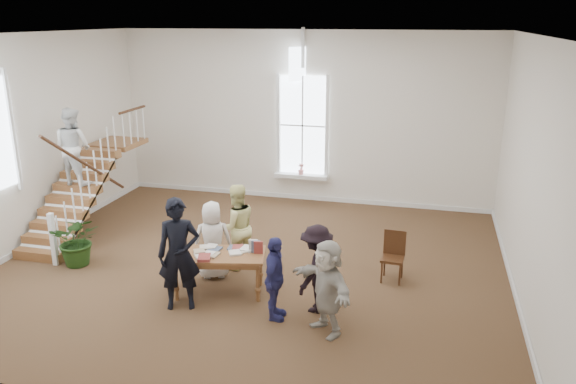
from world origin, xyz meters
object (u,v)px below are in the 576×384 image
(woman_cluster_a, at_px, (275,279))
(library_table, at_px, (219,258))
(police_officer, at_px, (179,254))
(woman_cluster_c, at_px, (327,287))
(person_yellow, at_px, (236,227))
(floor_plant, at_px, (78,240))
(woman_cluster_b, at_px, (316,269))
(side_chair, at_px, (393,253))
(elderly_woman, at_px, (213,240))

(woman_cluster_a, bearing_deg, library_table, 59.98)
(police_officer, distance_m, woman_cluster_c, 2.58)
(person_yellow, relative_size, floor_plant, 1.64)
(person_yellow, bearing_deg, woman_cluster_c, 99.69)
(woman_cluster_c, bearing_deg, woman_cluster_a, -147.51)
(library_table, height_order, floor_plant, floor_plant)
(police_officer, xyz_separation_m, floor_plant, (-2.73, 1.09, -0.45))
(library_table, height_order, woman_cluster_c, woman_cluster_c)
(woman_cluster_b, distance_m, side_chair, 1.94)
(elderly_woman, bearing_deg, side_chair, 169.88)
(elderly_woman, bearing_deg, police_officer, 62.66)
(woman_cluster_c, xyz_separation_m, side_chair, (0.88, 2.17, -0.24))
(woman_cluster_a, bearing_deg, woman_cluster_b, -55.87)
(woman_cluster_c, height_order, side_chair, woman_cluster_c)
(police_officer, height_order, woman_cluster_a, police_officer)
(floor_plant, bearing_deg, woman_cluster_a, -13.56)
(woman_cluster_a, height_order, side_chair, woman_cluster_a)
(floor_plant, bearing_deg, woman_cluster_b, -6.98)
(woman_cluster_a, bearing_deg, woman_cluster_c, -105.27)
(police_officer, height_order, elderly_woman, police_officer)
(woman_cluster_b, height_order, floor_plant, woman_cluster_b)
(library_table, distance_m, woman_cluster_c, 2.28)
(woman_cluster_a, xyz_separation_m, floor_plant, (-4.40, 1.06, -0.19))
(person_yellow, relative_size, woman_cluster_c, 1.11)
(library_table, xyz_separation_m, police_officer, (-0.45, -0.65, 0.29))
(woman_cluster_a, height_order, woman_cluster_b, woman_cluster_b)
(woman_cluster_a, xyz_separation_m, woman_cluster_c, (0.90, -0.20, 0.06))
(police_officer, height_order, side_chair, police_officer)
(person_yellow, height_order, woman_cluster_c, person_yellow)
(elderly_woman, xyz_separation_m, woman_cluster_b, (2.17, -0.77, 0.01))
(woman_cluster_c, xyz_separation_m, floor_plant, (-5.30, 1.26, -0.25))
(woman_cluster_c, height_order, floor_plant, woman_cluster_c)
(police_officer, bearing_deg, woman_cluster_a, -20.36)
(side_chair, bearing_deg, elderly_woman, -163.27)
(woman_cluster_a, relative_size, woman_cluster_b, 0.94)
(elderly_woman, bearing_deg, floor_plant, -19.49)
(person_yellow, bearing_deg, elderly_woman, 20.33)
(woman_cluster_b, height_order, woman_cluster_c, woman_cluster_c)
(woman_cluster_b, bearing_deg, elderly_woman, -94.62)
(elderly_woman, relative_size, woman_cluster_a, 1.05)
(police_officer, bearing_deg, woman_cluster_b, -9.39)
(person_yellow, xyz_separation_m, woman_cluster_b, (1.87, -1.27, -0.10))
(police_officer, height_order, woman_cluster_b, police_officer)
(woman_cluster_c, bearing_deg, side_chair, 113.03)
(person_yellow, bearing_deg, woman_cluster_a, 87.60)
(library_table, relative_size, police_officer, 0.91)
(police_officer, xyz_separation_m, side_chair, (3.44, 2.00, -0.45))
(library_table, height_order, woman_cluster_b, woman_cluster_b)
(floor_plant, bearing_deg, police_officer, -21.69)
(person_yellow, bearing_deg, floor_plant, -26.77)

